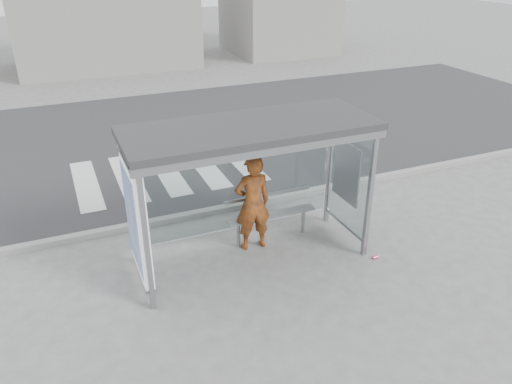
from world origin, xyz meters
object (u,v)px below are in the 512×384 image
(soda_can, at_px, (375,257))
(bench, at_px, (271,214))
(bus_shelter, at_px, (229,162))
(person, at_px, (253,203))

(soda_can, bearing_deg, bench, 136.66)
(bus_shelter, xyz_separation_m, soda_can, (2.49, -0.98, -1.95))
(bus_shelter, relative_size, soda_can, 38.42)
(bus_shelter, height_order, bench, bus_shelter)
(bus_shelter, xyz_separation_m, person, (0.55, 0.31, -1.03))
(person, bearing_deg, bench, -160.69)
(bus_shelter, relative_size, person, 2.24)
(person, xyz_separation_m, soda_can, (1.94, -1.28, -0.92))
(bus_shelter, xyz_separation_m, bench, (0.99, 0.44, -1.43))
(bus_shelter, bearing_deg, soda_can, -21.43)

